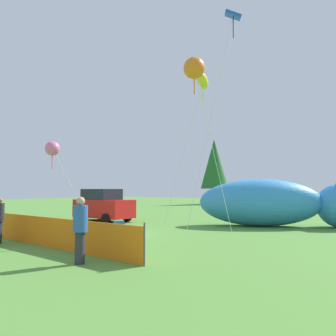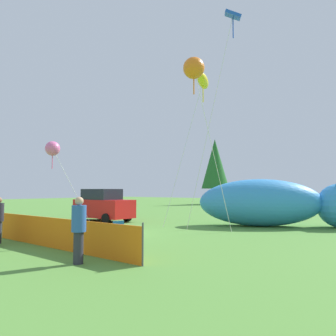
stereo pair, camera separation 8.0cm
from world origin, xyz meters
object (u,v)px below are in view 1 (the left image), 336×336
Objects in this scene: parked_car at (103,205)px; folding_chair at (117,230)px; kite_yellow_hero at (203,81)px; kite_pink_octopus at (52,149)px; inflatable_cat at (275,204)px; kite_blue_box at (232,21)px; kite_orange_flower at (194,68)px; spectator_in_green_shirt at (80,227)px.

parked_car is 9.06m from folding_chair.
kite_pink_octopus is (-8.28, -4.69, -3.92)m from kite_yellow_hero.
folding_chair is 0.10× the size of kite_yellow_hero.
kite_yellow_hero is (-3.62, -1.73, 7.36)m from inflatable_cat.
inflatable_cat reaches higher than parked_car.
folding_chair is at bearing -102.71° from kite_blue_box.
kite_orange_flower reaches higher than kite_pink_octopus.
inflatable_cat is at bearing -90.68° from folding_chair.
kite_pink_octopus is at bearing -159.28° from kite_blue_box.
parked_car is 4.77× the size of folding_chair.
kite_yellow_hero reaches higher than folding_chair.
kite_blue_box reaches higher than parked_car.
folding_chair is 3.61m from spectator_in_green_shirt.
kite_pink_octopus is at bearing -173.13° from kite_orange_flower.
kite_blue_box is 3.66m from kite_yellow_hero.
spectator_in_green_shirt is (8.84, -8.72, -0.02)m from parked_car.
kite_blue_box reaches higher than spectator_in_green_shirt.
parked_car is at bearing 170.05° from kite_orange_flower.
kite_orange_flower reaches higher than parked_car.
parked_car is 0.34× the size of kite_blue_box.
parked_car reaches higher than folding_chair.
kite_blue_box is 13.14m from kite_pink_octopus.
kite_pink_octopus is (-10.57, -4.00, -6.70)m from kite_blue_box.
spectator_in_green_shirt is at bearing -89.11° from kite_blue_box.
kite_yellow_hero is at bearing 29.52° from kite_pink_octopus.
inflatable_cat is 0.72× the size of kite_blue_box.
kite_orange_flower is (7.99, -1.40, 6.93)m from parked_car.
kite_pink_octopus reaches higher than parked_car.
spectator_in_green_shirt is 10.13m from kite_orange_flower.
folding_chair is at bearing -37.75° from parked_car.
inflatable_cat reaches higher than folding_chair.
folding_chair is 9.89m from inflatable_cat.
inflatable_cat is 8.38m from kite_yellow_hero.
kite_blue_box is (1.58, 7.00, 10.85)m from folding_chair.
kite_orange_flower is (-0.85, 7.32, 6.95)m from spectator_in_green_shirt.
parked_car is 10.71m from inflatable_cat.
kite_orange_flower reaches higher than inflatable_cat.
spectator_in_green_shirt is 14.48m from kite_blue_box.
spectator_in_green_shirt is (-1.17, -12.55, -0.21)m from inflatable_cat.
spectator_in_green_shirt is 0.21× the size of kite_yellow_hero.
folding_chair is at bearing -101.97° from kite_orange_flower.
folding_chair is 11.18m from kite_yellow_hero.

